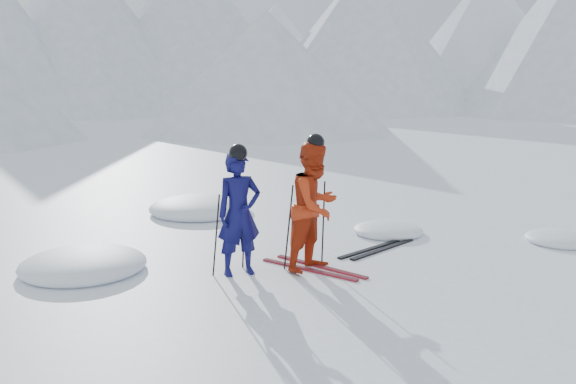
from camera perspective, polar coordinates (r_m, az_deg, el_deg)
ground at (r=10.56m, az=9.96°, el=-5.09°), size 160.00×160.00×0.00m
mountain_range at (r=44.28m, az=-21.37°, el=14.80°), size 106.15×62.94×15.53m
skier_blue at (r=8.80m, az=-4.60°, el=-2.05°), size 0.74×0.57×1.80m
skier_red at (r=8.99m, az=2.55°, el=-1.34°), size 1.07×0.91×1.93m
pole_blue_left at (r=8.83m, az=-6.74°, el=-4.04°), size 0.12×0.08×1.20m
pole_blue_right at (r=9.20m, az=-4.14°, el=-3.40°), size 0.12×0.07×1.20m
pole_red_left at (r=9.06m, az=0.06°, el=-3.32°), size 0.13×0.10×1.28m
pole_red_right at (r=9.36m, az=3.32°, el=-2.89°), size 0.13×0.09×1.28m
ski_worn_left at (r=9.16m, az=1.93°, el=-7.26°), size 0.50×1.67×0.03m
ski_worn_right at (r=9.31m, az=3.06°, el=-6.97°), size 0.39×1.69×0.03m
ski_loose_a at (r=10.37m, az=7.91°, el=-5.24°), size 1.70×0.27×0.03m
ski_loose_b at (r=10.34m, az=8.90°, el=-5.31°), size 1.70×0.32×0.03m
snow_lumps at (r=11.53m, az=-6.47°, el=-3.68°), size 8.68×7.73×0.48m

